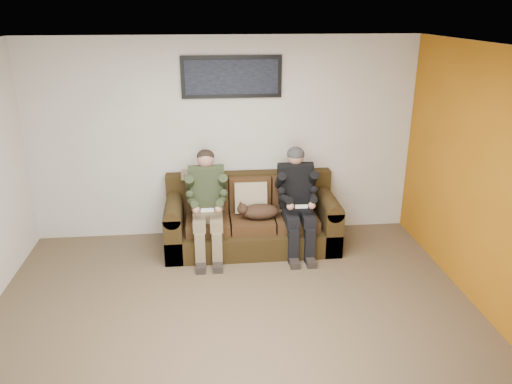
{
  "coord_description": "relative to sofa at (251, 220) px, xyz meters",
  "views": [
    {
      "loc": [
        -0.23,
        -4.05,
        2.93
      ],
      "look_at": [
        0.31,
        1.2,
        0.95
      ],
      "focal_mm": 35.0,
      "sensor_mm": 36.0,
      "label": 1
    }
  ],
  "objects": [
    {
      "name": "wall_right",
      "position": [
        2.19,
        -1.83,
        0.97
      ],
      "size": [
        0.0,
        4.5,
        4.5
      ],
      "primitive_type": "plane",
      "rotation": [
        1.57,
        0.0,
        -1.57
      ],
      "color": "beige",
      "rests_on": "ground"
    },
    {
      "name": "wall_back",
      "position": [
        -0.31,
        0.42,
        0.97
      ],
      "size": [
        5.0,
        0.0,
        5.0
      ],
      "primitive_type": "plane",
      "rotation": [
        1.57,
        0.0,
        0.0
      ],
      "color": "beige",
      "rests_on": "ground"
    },
    {
      "name": "person_left",
      "position": [
        -0.56,
        -0.18,
        0.39
      ],
      "size": [
        0.51,
        0.87,
        1.29
      ],
      "color": "#7A694C",
      "rests_on": "sofa"
    },
    {
      "name": "person_right",
      "position": [
        0.56,
        -0.18,
        0.39
      ],
      "size": [
        0.51,
        0.86,
        1.3
      ],
      "color": "black",
      "rests_on": "sofa"
    },
    {
      "name": "floor",
      "position": [
        -0.31,
        -1.83,
        -0.33
      ],
      "size": [
        5.0,
        5.0,
        0.0
      ],
      "primitive_type": "plane",
      "color": "brown",
      "rests_on": "ground"
    },
    {
      "name": "cat",
      "position": [
        0.08,
        -0.2,
        0.2
      ],
      "size": [
        0.66,
        0.26,
        0.24
      ],
      "color": "#452B1B",
      "rests_on": "sofa"
    },
    {
      "name": "ceiling",
      "position": [
        -0.31,
        -1.83,
        2.27
      ],
      "size": [
        5.0,
        5.0,
        0.0
      ],
      "primitive_type": "plane",
      "rotation": [
        3.14,
        0.0,
        0.0
      ],
      "color": "silver",
      "rests_on": "ground"
    },
    {
      "name": "throw_blanket",
      "position": [
        -0.65,
        0.27,
        0.55
      ],
      "size": [
        0.44,
        0.22,
        0.08
      ],
      "primitive_type": "cube",
      "color": "gray",
      "rests_on": "sofa"
    },
    {
      "name": "sofa",
      "position": [
        0.0,
        0.0,
        0.0
      ],
      "size": [
        2.16,
        0.93,
        0.88
      ],
      "color": "#2F210E",
      "rests_on": "ground"
    },
    {
      "name": "accent_wall_right",
      "position": [
        2.18,
        -1.83,
        0.97
      ],
      "size": [
        0.0,
        4.5,
        4.5
      ],
      "primitive_type": "plane",
      "rotation": [
        1.57,
        0.0,
        -1.57
      ],
      "color": "#A66110",
      "rests_on": "ground"
    },
    {
      "name": "framed_poster",
      "position": [
        -0.2,
        0.39,
        1.77
      ],
      "size": [
        1.25,
        0.05,
        0.52
      ],
      "color": "black",
      "rests_on": "wall_back"
    },
    {
      "name": "throw_pillow",
      "position": [
        0.0,
        0.04,
        0.29
      ],
      "size": [
        0.41,
        0.2,
        0.41
      ],
      "primitive_type": "cube",
      "rotation": [
        -0.21,
        0.0,
        0.0
      ],
      "color": "tan",
      "rests_on": "sofa"
    }
  ]
}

